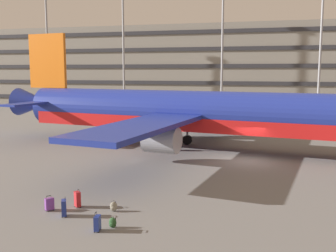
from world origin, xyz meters
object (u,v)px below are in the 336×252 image
at_px(suitcase_red, 64,208).
at_px(backpack_purple, 113,223).
at_px(suitcase_upright, 49,204).
at_px(suitcase_teal, 97,223).
at_px(suitcase_navy, 77,199).
at_px(airliner, 191,113).
at_px(backpack_small, 114,207).

distance_m(suitcase_red, backpack_purple, 2.95).
height_order(suitcase_red, suitcase_upright, suitcase_red).
height_order(suitcase_teal, suitcase_upright, suitcase_teal).
relative_size(suitcase_navy, suitcase_upright, 1.24).
relative_size(airliner, suitcase_red, 42.60).
xyz_separation_m(suitcase_teal, suitcase_upright, (-3.47, 1.79, -0.02)).
distance_m(suitcase_teal, suitcase_upright, 3.91).
distance_m(airliner, suitcase_navy, 17.59).
distance_m(suitcase_navy, suitcase_teal, 3.51).
bearing_deg(backpack_purple, suitcase_navy, 143.65).
xyz_separation_m(airliner, suitcase_teal, (0.01, -19.82, -2.82)).
height_order(suitcase_red, backpack_purple, suitcase_red).
distance_m(suitcase_teal, backpack_purple, 0.73).
bearing_deg(suitcase_navy, suitcase_upright, -143.99).
relative_size(suitcase_red, suitcase_teal, 1.10).
bearing_deg(suitcase_teal, suitcase_upright, 152.78).
bearing_deg(backpack_purple, suitcase_teal, -133.91).
bearing_deg(suitcase_upright, suitcase_navy, 36.01).
relative_size(suitcase_navy, suitcase_teal, 1.10).
height_order(backpack_purple, backpack_small, backpack_small).
height_order(suitcase_navy, suitcase_upright, suitcase_navy).
bearing_deg(suitcase_navy, suitcase_teal, -48.07).
distance_m(suitcase_red, suitcase_upright, 1.24).
bearing_deg(suitcase_teal, suitcase_navy, 131.93).
height_order(airliner, suitcase_red, airliner).
relative_size(suitcase_teal, backpack_small, 1.52).
bearing_deg(suitcase_navy, suitcase_red, -90.38).
relative_size(airliner, suitcase_upright, 52.62).
relative_size(backpack_purple, backpack_small, 0.95).
bearing_deg(airliner, suitcase_upright, -100.86).
bearing_deg(suitcase_red, suitcase_teal, -28.10).
height_order(suitcase_upright, backpack_small, suitcase_upright).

